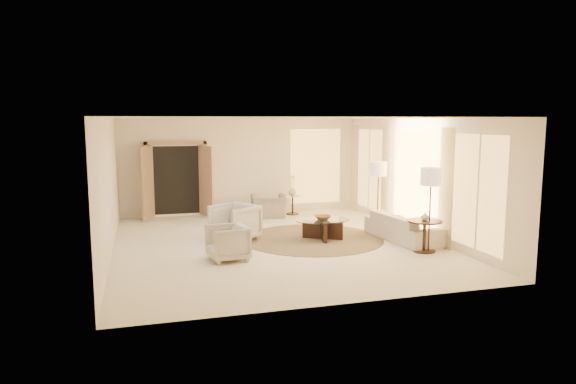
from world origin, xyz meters
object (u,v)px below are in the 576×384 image
object	(u,v)px
floor_lamp_near	(379,172)
floor_lamp_far	(431,181)
armchair_left	(235,221)
coffee_table	(323,227)
end_vase	(425,216)
armchair_right	(228,241)
bowl	(323,218)
side_table	(293,203)
sofa	(403,227)
end_table	(424,230)
side_vase	(293,191)
accent_chair	(268,202)

from	to	relation	value
floor_lamp_near	floor_lamp_far	size ratio (longest dim) A/B	0.96
armchair_left	coffee_table	world-z (taller)	armchair_left
floor_lamp_far	end_vase	bearing A→B (deg)	157.11
armchair_right	bowl	world-z (taller)	armchair_right
coffee_table	floor_lamp_near	world-z (taller)	floor_lamp_near
armchair_left	side_table	world-z (taller)	armchair_left
sofa	end_table	xyz separation A→B (m)	(-0.09, -1.07, 0.16)
end_vase	floor_lamp_near	bearing A→B (deg)	87.95
floor_lamp_far	bowl	size ratio (longest dim) A/B	4.64
coffee_table	side_table	world-z (taller)	side_table
end_vase	side_vase	xyz separation A→B (m)	(-1.43, 4.93, -0.06)
end_vase	coffee_table	bearing A→B (deg)	134.87
sofa	bowl	size ratio (longest dim) A/B	5.49
armchair_right	side_table	size ratio (longest dim) A/B	1.33
end_table	side_table	distance (m)	5.13
armchair_left	coffee_table	bearing A→B (deg)	45.93
coffee_table	floor_lamp_far	distance (m)	2.73
coffee_table	floor_lamp_near	distance (m)	2.23
floor_lamp_near	end_vase	xyz separation A→B (m)	(-0.09, -2.41, -0.70)
sofa	floor_lamp_far	xyz separation A→B (m)	(0.00, -1.10, 1.21)
armchair_left	armchair_right	bearing A→B (deg)	-46.84
accent_chair	side_vase	size ratio (longest dim) A/B	3.92
sofa	end_vase	xyz separation A→B (m)	(-0.09, -1.07, 0.45)
side_table	floor_lamp_far	distance (m)	5.32
accent_chair	bowl	bearing A→B (deg)	107.80
sofa	end_vase	world-z (taller)	end_vase
floor_lamp_far	bowl	distance (m)	2.64
end_table	side_vase	distance (m)	5.13
side_table	floor_lamp_near	xyz separation A→B (m)	(1.52, -2.52, 1.11)
armchair_left	accent_chair	world-z (taller)	armchair_left
bowl	end_vase	world-z (taller)	end_vase
bowl	armchair_left	bearing A→B (deg)	167.78
side_table	floor_lamp_far	xyz separation A→B (m)	(1.52, -4.96, 1.17)
end_table	end_vase	distance (m)	0.29
coffee_table	end_vase	world-z (taller)	end_vase
bowl	end_table	bearing A→B (deg)	-45.13
bowl	side_vase	size ratio (longest dim) A/B	1.56
armchair_left	side_vase	xyz separation A→B (m)	(2.22, 2.82, 0.23)
side_table	sofa	bearing A→B (deg)	-68.52
coffee_table	floor_lamp_near	bearing A→B (deg)	22.84
side_vase	accent_chair	bearing A→B (deg)	-164.12
accent_chair	armchair_right	bearing A→B (deg)	73.53
sofa	side_vase	size ratio (longest dim) A/B	8.56
sofa	end_vase	size ratio (longest dim) A/B	12.08
coffee_table	floor_lamp_far	world-z (taller)	floor_lamp_far
side_table	end_vase	size ratio (longest dim) A/B	3.29
accent_chair	floor_lamp_near	xyz separation A→B (m)	(2.30, -2.30, 1.04)
accent_chair	end_table	distance (m)	5.20
floor_lamp_far	side_vase	distance (m)	5.25
coffee_table	bowl	xyz separation A→B (m)	(0.00, -0.00, 0.22)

